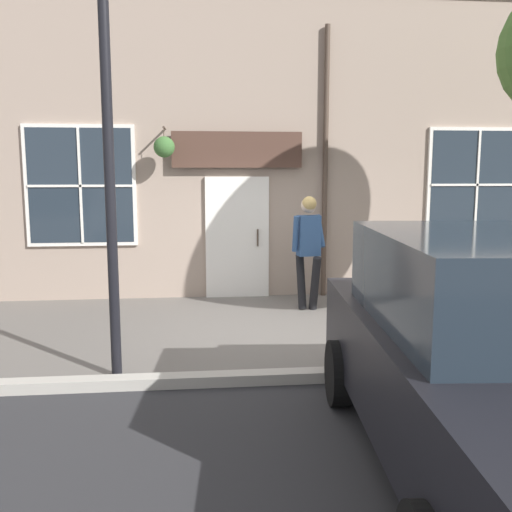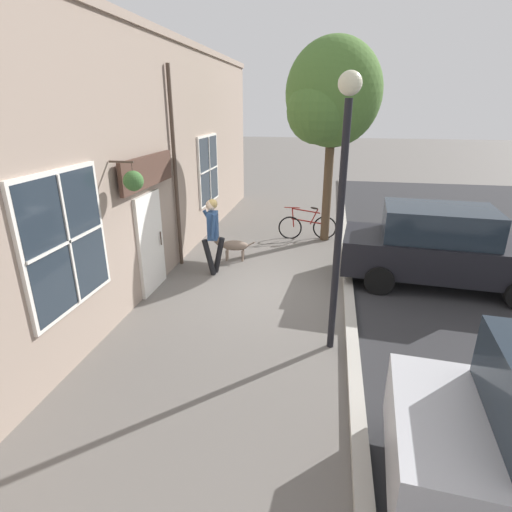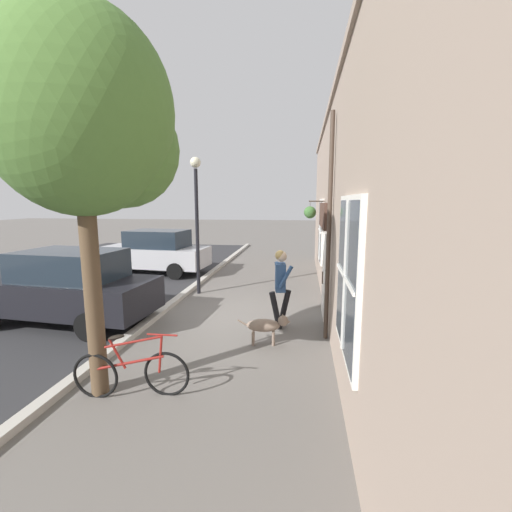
% 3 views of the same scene
% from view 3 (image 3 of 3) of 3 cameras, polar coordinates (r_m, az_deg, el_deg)
% --- Properties ---
extents(ground_plane, '(90.00, 90.00, 0.00)m').
position_cam_3_polar(ground_plane, '(8.79, -3.11, -10.08)').
color(ground_plane, '#66605B').
extents(curb_and_road, '(10.10, 28.00, 0.12)m').
position_cam_3_polar(curb_and_road, '(11.40, -33.59, -7.03)').
color(curb_and_road, '#B2ADA3').
rests_on(curb_and_road, ground_plane).
extents(storefront_facade, '(0.95, 18.00, 5.29)m').
position_cam_3_polar(storefront_facade, '(8.18, 13.17, 7.15)').
color(storefront_facade, gray).
rests_on(storefront_facade, ground_plane).
extents(pedestrian_walking, '(0.55, 0.55, 1.81)m').
position_cam_3_polar(pedestrian_walking, '(7.78, 4.11, -4.16)').
color(pedestrian_walking, black).
rests_on(pedestrian_walking, ground_plane).
extents(dog_on_leash, '(1.09, 0.35, 0.63)m').
position_cam_3_polar(dog_on_leash, '(7.08, 1.78, -11.45)').
color(dog_on_leash, '#7F6B5B').
rests_on(dog_on_leash, ground_plane).
extents(street_tree_by_curb, '(2.54, 2.39, 5.47)m').
position_cam_3_polar(street_tree_by_curb, '(5.50, -26.04, 19.35)').
color(street_tree_by_curb, brown).
rests_on(street_tree_by_curb, ground_plane).
extents(leaning_bicycle, '(1.72, 0.26, 1.00)m').
position_cam_3_polar(leaning_bicycle, '(5.67, -20.06, -17.71)').
color(leaning_bicycle, black).
rests_on(leaning_bicycle, ground_plane).
extents(parked_car_nearest_curb, '(4.43, 2.20, 1.75)m').
position_cam_3_polar(parked_car_nearest_curb, '(14.33, -16.49, 0.68)').
color(parked_car_nearest_curb, '#B7B7BC').
rests_on(parked_car_nearest_curb, ground_plane).
extents(parked_car_mid_block, '(4.43, 2.20, 1.75)m').
position_cam_3_polar(parked_car_mid_block, '(9.33, -29.07, -4.48)').
color(parked_car_mid_block, black).
rests_on(parked_car_mid_block, ground_plane).
extents(street_lamp, '(0.32, 0.32, 4.20)m').
position_cam_3_polar(street_lamp, '(10.69, -9.88, 8.50)').
color(street_lamp, black).
rests_on(street_lamp, ground_plane).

